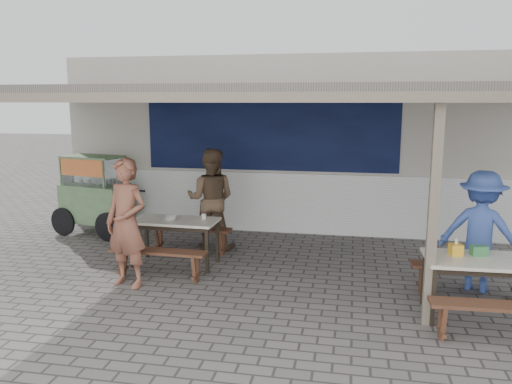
{
  "coord_description": "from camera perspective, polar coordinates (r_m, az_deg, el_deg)",
  "views": [
    {
      "loc": [
        1.43,
        -6.74,
        2.6
      ],
      "look_at": [
        -0.06,
        0.9,
        1.19
      ],
      "focal_mm": 35.0,
      "sensor_mm": 36.0,
      "label": 1
    }
  ],
  "objects": [
    {
      "name": "ground",
      "position": [
        7.36,
        -0.87,
        -10.39
      ],
      "size": [
        60.0,
        60.0,
        0.0
      ],
      "primitive_type": "plane",
      "color": "#66605C",
      "rests_on": "ground"
    },
    {
      "name": "donation_box",
      "position": [
        6.7,
        24.13,
        -6.13
      ],
      "size": [
        0.21,
        0.16,
        0.12
      ],
      "primitive_type": "cube",
      "rotation": [
        0.0,
        0.0,
        0.2
      ],
      "color": "#398047",
      "rests_on": "table_right"
    },
    {
      "name": "bench_right_wall",
      "position": [
        7.34,
        23.22,
        -8.51
      ],
      "size": [
        1.52,
        0.33,
        0.45
      ],
      "rotation": [
        0.0,
        0.0,
        0.04
      ],
      "color": "brown",
      "rests_on": "ground"
    },
    {
      "name": "patron_wall_side",
      "position": [
        8.87,
        -5.18,
        -0.8
      ],
      "size": [
        0.91,
        0.73,
        1.8
      ],
      "primitive_type": "imported",
      "rotation": [
        0.0,
        0.0,
        3.2
      ],
      "color": "brown",
      "rests_on": "ground"
    },
    {
      "name": "tissue_box",
      "position": [
        6.59,
        21.86,
        -6.14
      ],
      "size": [
        0.17,
        0.17,
        0.14
      ],
      "primitive_type": "cube",
      "rotation": [
        0.0,
        0.0,
        0.22
      ],
      "color": "yellow",
      "rests_on": "table_right"
    },
    {
      "name": "bench_right_street",
      "position": [
        6.15,
        26.24,
        -12.4
      ],
      "size": [
        1.52,
        0.33,
        0.45
      ],
      "rotation": [
        0.0,
        0.0,
        0.04
      ],
      "color": "brown",
      "rests_on": "ground"
    },
    {
      "name": "patron_street_side",
      "position": [
        7.26,
        -14.58,
        -3.45
      ],
      "size": [
        0.76,
        0.6,
        1.84
      ],
      "primitive_type": "imported",
      "rotation": [
        0.0,
        0.0,
        -0.27
      ],
      "color": "brown",
      "rests_on": "ground"
    },
    {
      "name": "table_left",
      "position": [
        8.07,
        -9.26,
        -3.69
      ],
      "size": [
        1.38,
        0.69,
        0.75
      ],
      "rotation": [
        0.0,
        0.0,
        -0.02
      ],
      "color": "white",
      "rests_on": "ground"
    },
    {
      "name": "bench_left_street",
      "position": [
        7.55,
        -11.1,
        -7.34
      ],
      "size": [
        1.47,
        0.31,
        0.45
      ],
      "rotation": [
        0.0,
        0.0,
        -0.02
      ],
      "color": "brown",
      "rests_on": "ground"
    },
    {
      "name": "warung_roof",
      "position": [
        7.77,
        0.59,
        11.14
      ],
      "size": [
        9.0,
        4.21,
        2.81
      ],
      "color": "#625B54",
      "rests_on": "ground"
    },
    {
      "name": "patron_right_table",
      "position": [
        7.55,
        24.29,
        -4.11
      ],
      "size": [
        1.24,
        0.97,
        1.68
      ],
      "primitive_type": "imported",
      "rotation": [
        0.0,
        0.0,
        2.77
      ],
      "color": "#3F5CB1",
      "rests_on": "ground"
    },
    {
      "name": "back_wall",
      "position": [
        10.45,
        3.17,
        5.45
      ],
      "size": [
        9.0,
        1.28,
        3.5
      ],
      "color": "beige",
      "rests_on": "ground"
    },
    {
      "name": "condiment_bowl",
      "position": [
        8.06,
        -9.76,
        -2.94
      ],
      "size": [
        0.27,
        0.27,
        0.05
      ],
      "primitive_type": "imported",
      "rotation": [
        0.0,
        0.0,
        0.36
      ],
      "color": "white",
      "rests_on": "table_left"
    },
    {
      "name": "table_right",
      "position": [
        6.63,
        24.8,
        -7.58
      ],
      "size": [
        1.44,
        0.81,
        0.75
      ],
      "rotation": [
        0.0,
        0.0,
        0.04
      ],
      "color": "white",
      "rests_on": "ground"
    },
    {
      "name": "bench_left_wall",
      "position": [
        8.77,
        -7.55,
        -4.75
      ],
      "size": [
        1.47,
        0.31,
        0.45
      ],
      "rotation": [
        0.0,
        0.0,
        -0.02
      ],
      "color": "brown",
      "rests_on": "ground"
    },
    {
      "name": "vendor_cart",
      "position": [
        10.3,
        -17.88,
        0.0
      ],
      "size": [
        2.01,
        1.05,
        1.56
      ],
      "rotation": [
        0.0,
        0.0,
        -0.21
      ],
      "color": "#6C8E5F",
      "rests_on": "ground"
    },
    {
      "name": "condiment_jar",
      "position": [
        8.02,
        -5.96,
        -2.78
      ],
      "size": [
        0.08,
        0.08,
        0.09
      ],
      "primitive_type": "cylinder",
      "color": "silver",
      "rests_on": "table_left"
    }
  ]
}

